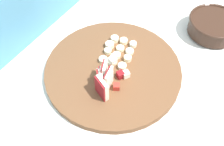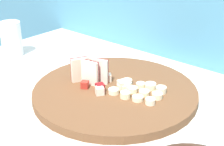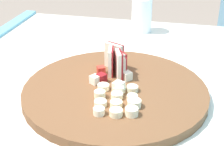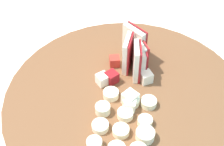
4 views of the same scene
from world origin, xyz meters
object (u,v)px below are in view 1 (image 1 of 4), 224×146
(apple_dice_pile, at_px, (114,69))
(ceramic_bowl, at_px, (214,25))
(cutting_board, at_px, (113,70))
(banana_slice_rows, at_px, (118,51))
(apple_wedge_fan, at_px, (103,80))

(apple_dice_pile, xyz_separation_m, ceramic_bowl, (0.34, -0.19, 0.00))
(cutting_board, xyz_separation_m, ceramic_bowl, (0.33, -0.20, 0.03))
(banana_slice_rows, distance_m, ceramic_bowl, 0.35)
(cutting_board, height_order, apple_dice_pile, apple_dice_pile)
(apple_wedge_fan, relative_size, apple_dice_pile, 0.81)
(cutting_board, distance_m, ceramic_bowl, 0.39)
(apple_wedge_fan, distance_m, banana_slice_rows, 0.14)
(apple_dice_pile, relative_size, ceramic_bowl, 0.62)
(ceramic_bowl, bearing_deg, apple_wedge_fan, 154.80)
(apple_wedge_fan, xyz_separation_m, ceramic_bowl, (0.40, -0.19, -0.02))
(ceramic_bowl, bearing_deg, cutting_board, 148.44)
(apple_dice_pile, relative_size, banana_slice_rows, 0.84)
(apple_dice_pile, bearing_deg, ceramic_bowl, -29.59)
(apple_dice_pile, height_order, banana_slice_rows, apple_dice_pile)
(cutting_board, xyz_separation_m, apple_dice_pile, (-0.01, -0.01, 0.02))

